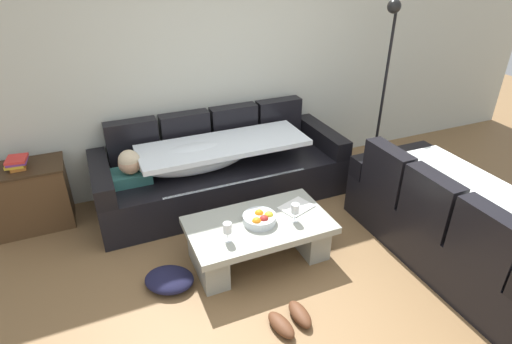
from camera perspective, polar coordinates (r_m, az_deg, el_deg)
ground_plane at (r=3.44m, az=7.13°, el=-16.19°), size 14.00×14.00×0.00m
back_wall at (r=4.54m, az=-5.72°, el=15.03°), size 9.00×0.10×2.70m
couch_along_wall at (r=4.38m, az=-5.28°, el=0.16°), size 2.57×0.92×0.88m
couch_near_window at (r=3.94m, az=25.91°, el=-6.48°), size 0.92×1.94×0.88m
coffee_table at (r=3.58m, az=0.39°, el=-8.76°), size 1.20×0.68×0.38m
fruit_bowl at (r=3.46m, az=0.57°, el=-6.43°), size 0.28×0.28×0.10m
wine_glass_near_left at (r=3.23m, az=-3.96°, el=-7.80°), size 0.07×0.07×0.17m
wine_glass_near_right at (r=3.46m, az=5.41°, el=-5.14°), size 0.07×0.07×0.17m
open_magazine at (r=3.69m, az=5.57°, el=-4.82°), size 0.33×0.29×0.01m
side_cabinet at (r=4.48m, az=-28.76°, el=-3.03°), size 0.72×0.44×0.64m
book_stack_on_cabinet at (r=4.32m, az=-30.09°, el=1.12°), size 0.20×0.21×0.10m
floor_lamp at (r=4.90m, az=17.29°, el=12.11°), size 0.33×0.31×1.95m
pair_of_shoes at (r=3.18m, az=4.79°, el=-19.59°), size 0.32×0.31×0.09m
crumpled_garment at (r=3.50m, az=-11.85°, el=-14.31°), size 0.51×0.49×0.12m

